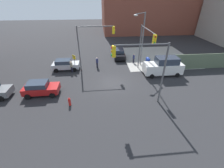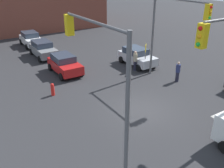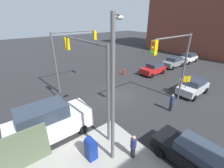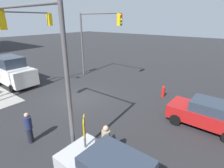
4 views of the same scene
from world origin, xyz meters
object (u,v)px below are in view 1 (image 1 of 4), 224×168
coupe_red (41,88)px  pedestrian_waiting (97,62)px  street_lamp_corner (142,36)px  fire_hydrant (69,101)px  pedestrian_walking_north (134,58)px  smokestack (206,1)px  pedestrian_crossing (71,66)px  traffic_signal_ne_corner (145,42)px  traffic_signal_nw_corner (93,40)px  van_white_delivery (164,66)px  traffic_signal_se_corner (145,63)px  sedan_black (119,53)px  hatchback_silver (65,65)px  mailbox_blue (148,61)px

coupe_red → pedestrian_waiting: pedestrian_waiting is taller
street_lamp_corner → fire_hydrant: bearing=-135.5°
fire_hydrant → pedestrian_walking_north: 14.12m
smokestack → pedestrian_crossing: smokestack is taller
pedestrian_walking_north → traffic_signal_ne_corner: bearing=39.1°
smokestack → traffic_signal_nw_corner: 41.77m
smokestack → van_white_delivery: 37.04m
van_white_delivery → pedestrian_crossing: van_white_delivery is taller
smokestack → pedestrian_walking_north: bearing=-138.1°
pedestrian_crossing → traffic_signal_se_corner: bearing=-0.5°
coupe_red → sedan_black: (10.62, 10.84, 0.00)m
fire_hydrant → coupe_red: (-3.58, 2.43, 0.36)m
hatchback_silver → van_white_delivery: size_ratio=0.74×
sedan_black → pedestrian_walking_north: size_ratio=2.76×
traffic_signal_se_corner → street_lamp_corner: (2.42, 10.05, 0.08)m
coupe_red → hatchback_silver: 6.81m
smokestack → traffic_signal_ne_corner: 38.12m
traffic_signal_nw_corner → pedestrian_walking_north: size_ratio=4.06×
van_white_delivery → traffic_signal_nw_corner: bearing=164.8°
traffic_signal_se_corner → mailbox_blue: (3.70, 9.50, -3.85)m
pedestrian_crossing → sedan_black: bearing=78.4°
street_lamp_corner → sedan_black: bearing=129.3°
coupe_red → sedan_black: same height
sedan_black → mailbox_blue: bearing=-44.4°
street_lamp_corner → pedestrian_walking_north: bearing=127.5°
sedan_black → pedestrian_waiting: size_ratio=2.64×
street_lamp_corner → pedestrian_waiting: 7.93m
smokestack → hatchback_silver: size_ratio=4.21×
street_lamp_corner → fire_hydrant: 14.54m
smokestack → sedan_black: 36.05m
traffic_signal_se_corner → fire_hydrant: bearing=177.7°
coupe_red → pedestrian_waiting: (6.58, 6.97, 0.02)m
street_lamp_corner → van_white_delivery: street_lamp_corner is taller
smokestack → pedestrian_crossing: 45.31m
street_lamp_corner → hatchback_silver: bearing=-176.5°
fire_hydrant → pedestrian_crossing: (-0.80, 8.00, 0.45)m
sedan_black → traffic_signal_ne_corner: bearing=-70.1°
mailbox_blue → traffic_signal_ne_corner: bearing=-122.1°
street_lamp_corner → van_white_delivery: (2.54, -3.75, -3.42)m
smokestack → fire_hydrant: size_ratio=17.89×
fire_hydrant → van_white_delivery: (12.47, 6.00, 0.79)m
smokestack → fire_hydrant: (-35.40, -34.20, -7.92)m
pedestrian_waiting → coupe_red: bearing=24.8°
traffic_signal_se_corner → traffic_signal_ne_corner: size_ratio=1.00×
smokestack → van_white_delivery: size_ratio=3.11×
coupe_red → pedestrian_crossing: pedestrian_crossing is taller
traffic_signal_se_corner → van_white_delivery: traffic_signal_se_corner is taller
street_lamp_corner → traffic_signal_ne_corner: bearing=-97.5°
mailbox_blue → pedestrian_crossing: 12.06m
street_lamp_corner → coupe_red: bearing=-151.5°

